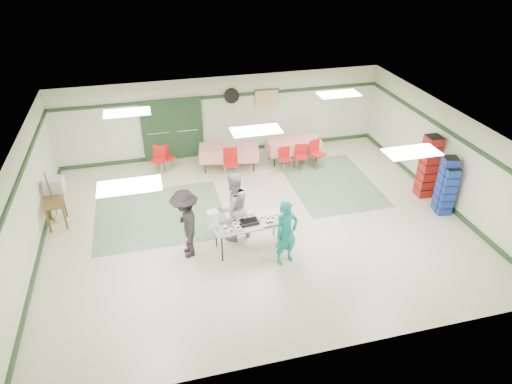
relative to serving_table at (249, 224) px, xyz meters
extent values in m
plane|color=#C0B79B|center=(0.44, 1.04, -0.71)|extent=(11.00, 11.00, 0.00)
plane|color=white|center=(0.44, 1.04, 1.99)|extent=(11.00, 11.00, 0.00)
plane|color=beige|center=(0.44, 5.54, 0.64)|extent=(11.00, 0.00, 11.00)
plane|color=beige|center=(0.44, -3.46, 0.64)|extent=(11.00, 0.00, 11.00)
plane|color=beige|center=(-5.06, 1.04, 0.64)|extent=(0.00, 9.00, 9.00)
plane|color=beige|center=(5.94, 1.04, 0.64)|extent=(0.00, 9.00, 9.00)
cube|color=#1E371F|center=(0.44, 5.51, 1.34)|extent=(11.00, 0.06, 0.10)
cube|color=#1E371F|center=(0.44, 5.51, -0.65)|extent=(11.00, 0.06, 0.12)
cube|color=#1E371F|center=(-5.03, 1.04, 1.34)|extent=(0.06, 9.00, 0.10)
cube|color=#1E371F|center=(-5.03, 1.04, -0.65)|extent=(0.06, 9.00, 0.12)
cube|color=#1E371F|center=(5.91, 1.04, 1.34)|extent=(0.06, 9.00, 0.10)
cube|color=#1E371F|center=(5.91, 1.04, -0.65)|extent=(0.06, 9.00, 0.12)
cube|color=#66815E|center=(-2.06, 2.04, -0.71)|extent=(3.50, 3.00, 0.01)
cube|color=#66815E|center=(3.24, 2.54, -0.71)|extent=(2.50, 3.50, 0.01)
cube|color=gray|center=(-1.76, 5.48, 0.34)|extent=(0.90, 0.06, 2.10)
cube|color=gray|center=(-0.81, 5.48, 0.34)|extent=(0.90, 0.06, 2.10)
cube|color=#1E371F|center=(-1.29, 5.46, 0.34)|extent=(2.00, 0.03, 2.15)
cylinder|color=black|center=(0.74, 5.48, 1.34)|extent=(0.50, 0.10, 0.50)
cube|color=#D4B784|center=(1.94, 5.48, 1.14)|extent=(0.80, 0.02, 0.60)
cube|color=beige|center=(0.00, 0.00, 0.03)|extent=(1.81, 0.85, 0.04)
cylinder|color=black|center=(-0.74, -0.34, -0.35)|extent=(0.04, 0.04, 0.72)
cylinder|color=black|center=(0.78, -0.23, -0.35)|extent=(0.04, 0.04, 0.72)
cylinder|color=black|center=(-0.78, 0.23, -0.35)|extent=(0.04, 0.04, 0.72)
cylinder|color=black|center=(0.74, 0.34, -0.35)|extent=(0.04, 0.04, 0.72)
cube|color=silver|center=(0.55, -0.10, 0.06)|extent=(0.58, 0.46, 0.02)
cube|color=silver|center=(-0.06, 0.06, 0.06)|extent=(0.60, 0.48, 0.02)
cube|color=silver|center=(-0.52, -0.11, 0.06)|extent=(0.64, 0.51, 0.02)
cube|color=black|center=(0.00, -0.03, 0.09)|extent=(0.46, 0.31, 0.08)
cube|color=white|center=(-0.86, 0.10, 0.24)|extent=(0.26, 0.24, 0.39)
imported|color=teal|center=(0.71, -0.71, 0.11)|extent=(0.69, 0.55, 1.65)
imported|color=#98999E|center=(-0.27, 0.53, 0.20)|extent=(1.06, 0.94, 1.84)
imported|color=black|center=(-1.50, 0.13, 0.17)|extent=(0.69, 1.16, 1.78)
cube|color=red|center=(2.57, 4.33, 0.03)|extent=(1.76, 0.77, 0.05)
cube|color=red|center=(2.57, 4.33, -0.16)|extent=(1.76, 0.79, 0.40)
cylinder|color=black|center=(1.84, 4.03, -0.35)|extent=(0.04, 0.04, 0.72)
cylinder|color=black|center=(3.30, 4.03, -0.35)|extent=(0.04, 0.04, 0.72)
cylinder|color=black|center=(1.83, 4.62, -0.35)|extent=(0.04, 0.04, 0.72)
cylinder|color=black|center=(3.30, 4.62, -0.35)|extent=(0.04, 0.04, 0.72)
cube|color=red|center=(0.37, 4.33, 0.03)|extent=(2.00, 1.13, 0.05)
cube|color=red|center=(0.37, 4.33, -0.16)|extent=(2.00, 1.15, 0.40)
cylinder|color=black|center=(-0.46, 4.15, -0.35)|extent=(0.04, 0.04, 0.72)
cylinder|color=black|center=(1.09, 3.88, -0.35)|extent=(0.04, 0.04, 0.72)
cylinder|color=black|center=(-0.35, 4.77, -0.35)|extent=(0.04, 0.04, 0.72)
cylinder|color=black|center=(1.20, 4.50, -0.35)|extent=(0.04, 0.04, 0.72)
cube|color=red|center=(2.63, 3.68, -0.30)|extent=(0.44, 0.44, 0.04)
cube|color=red|center=(2.66, 3.84, -0.09)|extent=(0.38, 0.11, 0.38)
cylinder|color=silver|center=(2.45, 3.56, -0.51)|extent=(0.02, 0.02, 0.40)
cylinder|color=silver|center=(2.75, 3.50, -0.51)|extent=(0.02, 0.02, 0.40)
cylinder|color=silver|center=(2.51, 3.85, -0.51)|extent=(0.02, 0.02, 0.40)
cylinder|color=silver|center=(2.81, 3.80, -0.51)|extent=(0.02, 0.02, 0.40)
cube|color=red|center=(2.12, 3.68, -0.31)|extent=(0.40, 0.40, 0.04)
cube|color=red|center=(2.10, 3.84, -0.11)|extent=(0.37, 0.08, 0.37)
cylinder|color=silver|center=(1.99, 3.52, -0.52)|extent=(0.02, 0.02, 0.38)
cylinder|color=silver|center=(2.28, 3.55, -0.52)|extent=(0.02, 0.02, 0.38)
cylinder|color=silver|center=(1.95, 3.81, -0.52)|extent=(0.02, 0.02, 0.38)
cylinder|color=silver|center=(2.24, 3.84, -0.52)|extent=(0.02, 0.02, 0.38)
cube|color=red|center=(3.20, 3.68, -0.25)|extent=(0.56, 0.56, 0.04)
cube|color=red|center=(3.12, 3.85, -0.01)|extent=(0.41, 0.20, 0.43)
cylinder|color=silver|center=(3.11, 3.45, -0.49)|extent=(0.02, 0.02, 0.45)
cylinder|color=silver|center=(3.42, 3.59, -0.49)|extent=(0.02, 0.02, 0.45)
cylinder|color=silver|center=(2.98, 3.77, -0.49)|extent=(0.02, 0.02, 0.45)
cylinder|color=silver|center=(3.29, 3.90, -0.49)|extent=(0.02, 0.02, 0.45)
cube|color=red|center=(0.29, 3.68, -0.23)|extent=(0.52, 0.52, 0.04)
cube|color=red|center=(0.33, 3.87, 0.01)|extent=(0.44, 0.13, 0.44)
cylinder|color=silver|center=(0.08, 3.54, -0.48)|extent=(0.02, 0.02, 0.46)
cylinder|color=silver|center=(0.42, 3.47, -0.48)|extent=(0.02, 0.02, 0.46)
cylinder|color=silver|center=(0.15, 3.88, -0.48)|extent=(0.02, 0.02, 0.46)
cylinder|color=silver|center=(0.50, 3.81, -0.48)|extent=(0.02, 0.02, 0.46)
cube|color=red|center=(-1.56, 4.73, -0.30)|extent=(0.52, 0.52, 0.04)
cube|color=red|center=(-1.66, 4.86, -0.10)|extent=(0.32, 0.25, 0.37)
cylinder|color=silver|center=(-1.60, 4.52, -0.52)|extent=(0.02, 0.02, 0.39)
cylinder|color=silver|center=(-1.36, 4.70, -0.52)|extent=(0.02, 0.02, 0.39)
cylinder|color=silver|center=(-1.77, 4.76, -0.52)|extent=(0.02, 0.02, 0.39)
cylinder|color=silver|center=(-1.53, 4.94, -0.52)|extent=(0.02, 0.02, 0.39)
cube|color=red|center=(-1.90, 4.53, -0.26)|extent=(0.55, 0.55, 0.04)
cube|color=red|center=(-1.82, 4.70, -0.03)|extent=(0.39, 0.21, 0.42)
cylinder|color=silver|center=(-2.12, 4.45, -0.50)|extent=(0.02, 0.02, 0.44)
cylinder|color=silver|center=(-1.82, 4.31, -0.50)|extent=(0.02, 0.02, 0.44)
cylinder|color=silver|center=(-1.98, 4.75, -0.50)|extent=(0.02, 0.02, 0.44)
cylinder|color=silver|center=(-1.68, 4.61, -0.50)|extent=(0.02, 0.02, 0.44)
cube|color=navy|center=(5.59, 0.35, 0.11)|extent=(0.44, 0.44, 1.65)
cube|color=maroon|center=(5.59, 1.21, 0.23)|extent=(0.43, 0.43, 1.90)
cube|color=navy|center=(5.59, 0.21, 0.00)|extent=(0.42, 0.42, 1.42)
cube|color=brown|center=(-4.71, 2.25, 0.01)|extent=(0.59, 0.84, 0.05)
cube|color=brown|center=(-4.87, 1.91, -0.36)|extent=(0.05, 0.05, 0.70)
cube|color=brown|center=(-4.47, 1.96, -0.36)|extent=(0.05, 0.05, 0.70)
cube|color=brown|center=(-4.95, 2.55, -0.36)|extent=(0.05, 0.05, 0.70)
cube|color=brown|center=(-4.54, 2.60, -0.36)|extent=(0.05, 0.05, 0.70)
cube|color=#ACACA7|center=(-4.71, 2.75, 0.22)|extent=(0.50, 0.44, 0.39)
cylinder|color=brown|center=(-4.79, 2.53, 0.06)|extent=(0.04, 0.24, 1.48)
camera|label=1|loc=(-2.08, -8.83, 6.30)|focal=32.00mm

